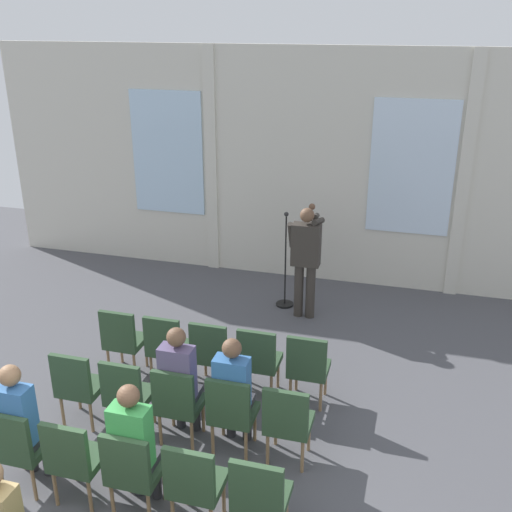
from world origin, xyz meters
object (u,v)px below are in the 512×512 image
at_px(chair_r0_c0, 123,338).
at_px(chair_r0_c2, 212,351).
at_px(chair_r2_c0, 18,445).
at_px(chair_r2_c1, 74,456).
at_px(audience_r1_c2, 180,379).
at_px(chair_r1_c0, 78,384).
at_px(chair_r2_c2, 132,468).
at_px(chair_r1_c2, 178,401).
at_px(chair_r0_c1, 166,344).
at_px(chair_r2_c3, 194,481).
at_px(chair_r1_c1, 127,392).
at_px(mic_stand, 285,286).
at_px(audience_r2_c0, 20,420).
at_px(chair_r1_c4, 288,420).
at_px(audience_r1_c3, 233,389).
at_px(chair_r0_c3, 259,358).
at_px(chair_r2_c4, 260,495).
at_px(chair_r0_c4, 308,365).
at_px(speaker, 306,255).
at_px(chair_r1_c3, 231,410).
at_px(audience_r2_c2, 134,442).

bearing_deg(chair_r0_c0, chair_r0_c2, 0.00).
relative_size(chair_r2_c0, chair_r2_c1, 1.00).
distance_m(audience_r1_c2, chair_r2_c0, 1.65).
distance_m(chair_r1_c0, chair_r2_c2, 1.58).
bearing_deg(chair_r1_c2, chair_r2_c0, -138.25).
height_order(chair_r0_c1, chair_r2_c3, same).
relative_size(chair_r0_c1, chair_r1_c1, 1.00).
relative_size(mic_stand, audience_r1_c2, 1.13).
bearing_deg(audience_r2_c0, audience_r1_c2, 41.75).
bearing_deg(chair_r1_c4, chair_r1_c1, 180.00).
height_order(audience_r1_c3, chair_r1_c4, audience_r1_c3).
distance_m(chair_r0_c3, chair_r1_c0, 2.06).
bearing_deg(chair_r2_c2, chair_r2_c4, 0.00).
xyz_separation_m(audience_r1_c3, chair_r2_c0, (-1.77, -1.14, -0.21)).
distance_m(chair_r2_c0, audience_r2_c0, 0.24).
relative_size(chair_r1_c1, chair_r1_c4, 1.00).
relative_size(chair_r1_c2, chair_r1_c4, 1.00).
height_order(chair_r0_c4, chair_r2_c1, same).
height_order(speaker, audience_r1_c2, speaker).
xyz_separation_m(chair_r0_c1, audience_r1_c2, (0.59, -0.98, 0.22)).
bearing_deg(audience_r1_c3, audience_r2_c0, -149.21).
distance_m(chair_r0_c1, audience_r1_c2, 1.16).
distance_m(chair_r0_c0, chair_r0_c1, 0.59).
relative_size(chair_r0_c1, chair_r0_c3, 1.00).
xyz_separation_m(chair_r0_c3, chair_r1_c3, (0.00, -1.05, 0.00)).
bearing_deg(audience_r1_c3, chair_r2_c1, -136.15).
relative_size(speaker, audience_r2_c0, 1.26).
bearing_deg(audience_r1_c3, audience_r2_c2, -119.22).
bearing_deg(chair_r2_c4, audience_r1_c2, 136.20).
relative_size(chair_r0_c0, chair_r1_c0, 1.00).
xyz_separation_m(mic_stand, chair_r0_c2, (-0.33, -2.49, 0.20)).
bearing_deg(mic_stand, chair_r1_c1, -104.60).
relative_size(mic_stand, audience_r2_c0, 1.14).
bearing_deg(chair_r1_c1, chair_r0_c3, 41.75).
bearing_deg(chair_r2_c3, chair_r0_c0, 130.04).
distance_m(chair_r0_c2, chair_r1_c3, 1.21).
bearing_deg(audience_r1_c2, chair_r1_c4, -3.81).
xyz_separation_m(speaker, mic_stand, (-0.37, 0.27, -0.67)).
relative_size(audience_r1_c3, audience_r2_c0, 0.98).
height_order(audience_r1_c3, chair_r2_c2, audience_r1_c3).
height_order(chair_r1_c3, audience_r1_c3, audience_r1_c3).
bearing_deg(chair_r0_c1, chair_r2_c1, -90.00).
relative_size(chair_r0_c4, chair_r2_c0, 1.00).
relative_size(chair_r1_c2, audience_r2_c0, 0.69).
distance_m(chair_r0_c0, audience_r1_c2, 1.55).
bearing_deg(audience_r2_c2, chair_r1_c3, 58.81).
bearing_deg(chair_r0_c1, audience_r1_c3, -39.50).
relative_size(audience_r1_c3, chair_r2_c0, 1.42).
bearing_deg(chair_r1_c4, audience_r1_c2, 176.19).
xyz_separation_m(chair_r0_c1, chair_r1_c4, (1.77, -1.05, 0.00)).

